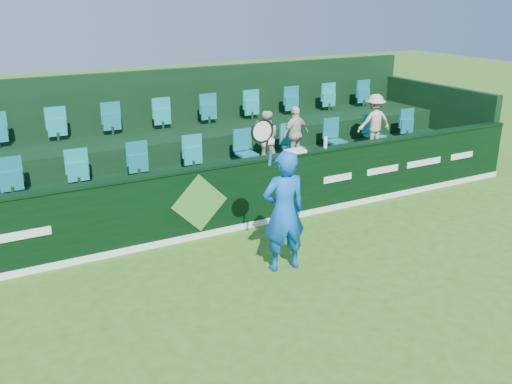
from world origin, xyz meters
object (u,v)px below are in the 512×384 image
tennis_player (284,211)px  spectator_left (266,138)px  towel (295,151)px  spectator_middle (295,134)px  spectator_right (374,122)px  drinks_bottle (325,142)px

tennis_player → spectator_left: tennis_player is taller
spectator_left → towel: bearing=114.4°
tennis_player → spectator_middle: size_ratio=2.14×
tennis_player → spectator_right: tennis_player is taller
spectator_left → spectator_right: (2.94, 0.00, 0.06)m
spectator_right → drinks_bottle: bearing=34.3°
spectator_left → spectator_middle: 0.75m
tennis_player → spectator_right: 5.28m
spectator_left → spectator_right: spectator_right is taller
spectator_right → towel: (-2.92, -1.12, -0.07)m
spectator_middle → drinks_bottle: size_ratio=5.21×
towel → spectator_middle: bearing=57.3°
tennis_player → drinks_bottle: 2.87m
tennis_player → spectator_middle: 3.70m
tennis_player → towel: bearing=53.4°
tennis_player → drinks_bottle: (2.12, 1.89, 0.45)m
tennis_player → spectator_left: size_ratio=2.19×
tennis_player → spectator_left: (1.37, 3.01, 0.38)m
towel → tennis_player: bearing=-126.6°
spectator_left → spectator_middle: size_ratio=0.98×
spectator_middle → drinks_bottle: bearing=78.6°
tennis_player → spectator_right: size_ratio=2.00×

